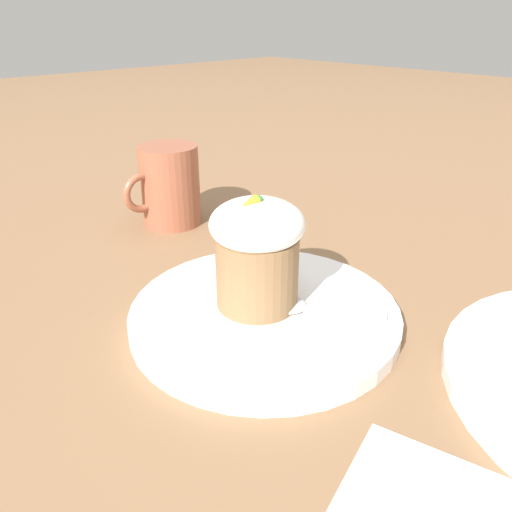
% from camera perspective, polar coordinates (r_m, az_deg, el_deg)
% --- Properties ---
extents(ground_plane, '(4.00, 4.00, 0.00)m').
position_cam_1_polar(ground_plane, '(0.45, 0.98, -7.45)').
color(ground_plane, '#846042').
extents(dessert_plate, '(0.24, 0.24, 0.01)m').
position_cam_1_polar(dessert_plate, '(0.45, 0.98, -6.66)').
color(dessert_plate, white).
rests_on(dessert_plate, ground_plane).
extents(carrot_cake, '(0.08, 0.08, 0.10)m').
position_cam_1_polar(carrot_cake, '(0.42, -0.00, 0.62)').
color(carrot_cake, olive).
rests_on(carrot_cake, dessert_plate).
extents(spoon, '(0.08, 0.10, 0.01)m').
position_cam_1_polar(spoon, '(0.44, 5.03, -5.77)').
color(spoon, silver).
rests_on(spoon, dessert_plate).
extents(coffee_cup, '(0.10, 0.08, 0.10)m').
position_cam_1_polar(coffee_cup, '(0.65, -9.90, 7.92)').
color(coffee_cup, '#9E563D').
rests_on(coffee_cup, ground_plane).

